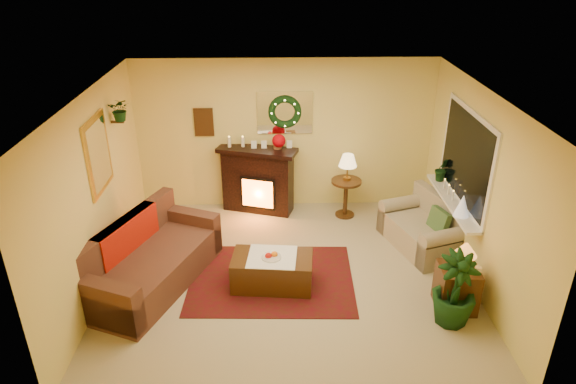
{
  "coord_description": "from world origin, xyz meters",
  "views": [
    {
      "loc": [
        -0.18,
        -5.99,
        4.23
      ],
      "look_at": [
        0.0,
        0.35,
        1.15
      ],
      "focal_mm": 32.0,
      "sensor_mm": 36.0,
      "label": 1
    }
  ],
  "objects_px": {
    "fireplace": "(258,181)",
    "side_table_round": "(346,198)",
    "end_table_square": "(456,289)",
    "coffee_table": "(272,272)",
    "sofa": "(152,257)",
    "loveseat": "(423,222)"
  },
  "relations": [
    {
      "from": "sofa",
      "to": "fireplace",
      "type": "bearing_deg",
      "value": 80.17
    },
    {
      "from": "loveseat",
      "to": "coffee_table",
      "type": "bearing_deg",
      "value": -176.18
    },
    {
      "from": "side_table_round",
      "to": "end_table_square",
      "type": "height_order",
      "value": "side_table_round"
    },
    {
      "from": "loveseat",
      "to": "coffee_table",
      "type": "xyz_separation_m",
      "value": [
        -2.29,
        -0.95,
        -0.21
      ]
    },
    {
      "from": "loveseat",
      "to": "fireplace",
      "type": "bearing_deg",
      "value": 134.21
    },
    {
      "from": "fireplace",
      "to": "side_table_round",
      "type": "relative_size",
      "value": 1.79
    },
    {
      "from": "fireplace",
      "to": "coffee_table",
      "type": "bearing_deg",
      "value": -66.84
    },
    {
      "from": "sofa",
      "to": "loveseat",
      "type": "xyz_separation_m",
      "value": [
        3.9,
        0.87,
        -0.01
      ]
    },
    {
      "from": "fireplace",
      "to": "loveseat",
      "type": "xyz_separation_m",
      "value": [
        2.53,
        -1.29,
        -0.13
      ]
    },
    {
      "from": "end_table_square",
      "to": "side_table_round",
      "type": "bearing_deg",
      "value": 113.53
    },
    {
      "from": "fireplace",
      "to": "loveseat",
      "type": "height_order",
      "value": "fireplace"
    },
    {
      "from": "fireplace",
      "to": "end_table_square",
      "type": "distance_m",
      "value": 3.8
    },
    {
      "from": "sofa",
      "to": "coffee_table",
      "type": "bearing_deg",
      "value": 19.56
    },
    {
      "from": "loveseat",
      "to": "end_table_square",
      "type": "xyz_separation_m",
      "value": [
        0.05,
        -1.48,
        -0.15
      ]
    },
    {
      "from": "end_table_square",
      "to": "coffee_table",
      "type": "distance_m",
      "value": 2.4
    },
    {
      "from": "side_table_round",
      "to": "end_table_square",
      "type": "distance_m",
      "value": 2.73
    },
    {
      "from": "side_table_round",
      "to": "fireplace",
      "type": "bearing_deg",
      "value": 169.96
    },
    {
      "from": "coffee_table",
      "to": "loveseat",
      "type": "bearing_deg",
      "value": 28.19
    },
    {
      "from": "loveseat",
      "to": "coffee_table",
      "type": "distance_m",
      "value": 2.49
    },
    {
      "from": "sofa",
      "to": "side_table_round",
      "type": "bearing_deg",
      "value": 56.07
    },
    {
      "from": "sofa",
      "to": "loveseat",
      "type": "relative_size",
      "value": 1.59
    },
    {
      "from": "end_table_square",
      "to": "coffee_table",
      "type": "bearing_deg",
      "value": 167.32
    }
  ]
}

